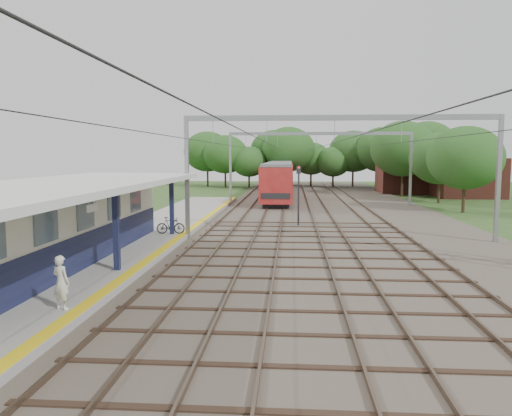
{
  "coord_description": "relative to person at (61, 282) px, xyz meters",
  "views": [
    {
      "loc": [
        0.89,
        -12.71,
        4.81
      ],
      "look_at": [
        -1.28,
        17.53,
        1.6
      ],
      "focal_mm": 35.0,
      "sensor_mm": 36.0,
      "label": 1
    }
  ],
  "objects": [
    {
      "name": "house_far",
      "position": [
        21.77,
        51.0,
        2.09
      ],
      "size": [
        8.0,
        6.12,
        8.66
      ],
      "color": "brown",
      "rests_on": "ground"
    },
    {
      "name": "yellow_stripe",
      "position": [
        0.52,
        13.0,
        -0.79
      ],
      "size": [
        0.45,
        52.0,
        0.01
      ],
      "primitive_type": "cube",
      "color": "yellow",
      "rests_on": "platform"
    },
    {
      "name": "canopy",
      "position": [
        -2.0,
        5.0,
        2.5
      ],
      "size": [
        6.4,
        20.0,
        3.44
      ],
      "color": "#121638",
      "rests_on": "platform"
    },
    {
      "name": "house_near",
      "position": [
        26.77,
        45.0,
        1.84
      ],
      "size": [
        7.0,
        6.12,
        7.89
      ],
      "color": "brown",
      "rests_on": "ground"
    },
    {
      "name": "person",
      "position": [
        0.0,
        0.0,
        0.0
      ],
      "size": [
        0.68,
        0.57,
        1.6
      ],
      "primitive_type": "imported",
      "rotation": [
        0.0,
        0.0,
        2.75
      ],
      "color": "silver",
      "rests_on": "platform"
    },
    {
      "name": "rail_tracks",
      "position": [
        7.27,
        29.0,
        -0.97
      ],
      "size": [
        11.8,
        88.0,
        0.15
      ],
      "color": "brown",
      "rests_on": "ballast_bed"
    },
    {
      "name": "station_building",
      "position": [
        -3.11,
        6.0,
        0.9
      ],
      "size": [
        3.41,
        18.0,
        3.4
      ],
      "color": "beige",
      "rests_on": "platform"
    },
    {
      "name": "catenary_system",
      "position": [
        9.16,
        24.29,
        4.36
      ],
      "size": [
        17.22,
        88.0,
        7.0
      ],
      "color": "gray",
      "rests_on": "ground"
    },
    {
      "name": "platform",
      "position": [
        -1.73,
        13.0,
        -0.97
      ],
      "size": [
        5.0,
        52.0,
        0.35
      ],
      "primitive_type": "cube",
      "color": "gray",
      "rests_on": "ground"
    },
    {
      "name": "train",
      "position": [
        5.27,
        48.02,
        1.05
      ],
      "size": [
        3.0,
        37.41,
        3.94
      ],
      "color": "black",
      "rests_on": "ballast_bed"
    },
    {
      "name": "ground",
      "position": [
        5.77,
        -1.0,
        -1.15
      ],
      "size": [
        160.0,
        160.0,
        0.0
      ],
      "primitive_type": "plane",
      "color": "#2D4C1E",
      "rests_on": "ground"
    },
    {
      "name": "ballast_bed",
      "position": [
        9.77,
        29.0,
        -1.1
      ],
      "size": [
        18.0,
        90.0,
        0.1
      ],
      "primitive_type": "cube",
      "color": "#473D33",
      "rests_on": "ground"
    },
    {
      "name": "tree_band",
      "position": [
        9.62,
        56.13,
        3.77
      ],
      "size": [
        31.72,
        30.88,
        8.82
      ],
      "color": "#382619",
      "rests_on": "ground"
    },
    {
      "name": "signal_post",
      "position": [
        7.12,
        19.77,
        1.38
      ],
      "size": [
        0.32,
        0.29,
        4.1
      ],
      "rotation": [
        0.0,
        0.0,
        0.28
      ],
      "color": "black",
      "rests_on": "ground"
    },
    {
      "name": "bicycle",
      "position": [
        -0.21,
        14.0,
        -0.31
      ],
      "size": [
        1.63,
        0.56,
        0.97
      ],
      "primitive_type": "imported",
      "rotation": [
        0.0,
        0.0,
        1.64
      ],
      "color": "black",
      "rests_on": "platform"
    }
  ]
}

